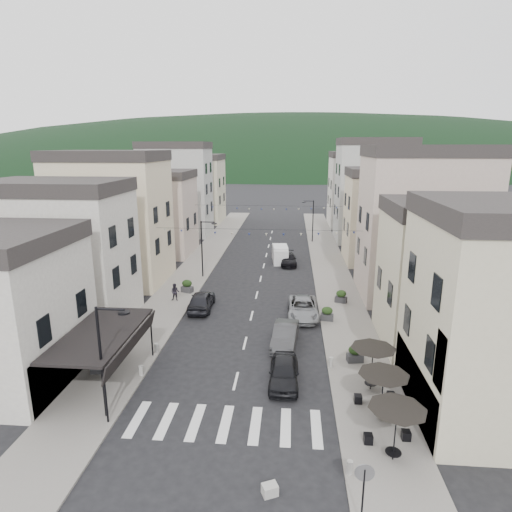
{
  "coord_description": "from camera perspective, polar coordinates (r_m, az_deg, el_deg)",
  "views": [
    {
      "loc": [
        3.07,
        -16.3,
        13.4
      ],
      "look_at": [
        -0.14,
        21.91,
        3.5
      ],
      "focal_mm": 30.0,
      "sensor_mm": 36.0,
      "label": 1
    }
  ],
  "objects": [
    {
      "name": "delivery_van",
      "position": [
        50.81,
        3.23,
        0.32
      ],
      "size": [
        2.08,
        4.39,
        2.03
      ],
      "rotation": [
        0.0,
        0.0,
        0.1
      ],
      "color": "silver",
      "rests_on": "ground"
    },
    {
      "name": "planter_rc",
      "position": [
        38.18,
        11.28,
        -5.3
      ],
      "size": [
        1.12,
        0.84,
        1.12
      ],
      "rotation": [
        0.0,
        0.0,
        -0.33
      ],
      "color": "#2A2A2C",
      "rests_on": "sidewalk_right"
    },
    {
      "name": "bunting_near",
      "position": [
        39.2,
        0.22,
        3.08
      ],
      "size": [
        19.0,
        0.28,
        0.62
      ],
      "color": "black",
      "rests_on": "ground"
    },
    {
      "name": "hill_backdrop",
      "position": [
        316.6,
        4.33,
        12.01
      ],
      "size": [
        640.0,
        360.0,
        70.0
      ],
      "primitive_type": "ellipsoid",
      "color": "black",
      "rests_on": "ground"
    },
    {
      "name": "concrete_block_b",
      "position": [
        19.26,
        1.86,
        -28.7
      ],
      "size": [
        0.73,
        0.66,
        0.45
      ],
      "primitive_type": "cube",
      "rotation": [
        0.0,
        0.0,
        0.43
      ],
      "color": "#A09F98",
      "rests_on": "ground"
    },
    {
      "name": "planter_rb",
      "position": [
        34.21,
        9.45,
        -7.6
      ],
      "size": [
        1.07,
        0.7,
        1.11
      ],
      "rotation": [
        0.0,
        0.0,
        -0.17
      ],
      "color": "#2F3032",
      "rests_on": "sidewalk_right"
    },
    {
      "name": "streetlamp_right_far",
      "position": [
        61.14,
        7.35,
        5.23
      ],
      "size": [
        1.7,
        0.56,
        6.0
      ],
      "color": "black",
      "rests_on": "ground"
    },
    {
      "name": "planter_la",
      "position": [
        28.19,
        -20.18,
        -13.36
      ],
      "size": [
        1.07,
        0.7,
        1.12
      ],
      "rotation": [
        0.0,
        0.0,
        0.16
      ],
      "color": "#2A2B2D",
      "rests_on": "sidewalk_left"
    },
    {
      "name": "parked_car_a",
      "position": [
        25.66,
        3.74,
        -15.18
      ],
      "size": [
        1.71,
        4.22,
        1.44
      ],
      "primitive_type": "imported",
      "rotation": [
        0.0,
        0.0,
        -0.0
      ],
      "color": "black",
      "rests_on": "ground"
    },
    {
      "name": "boutique_awning",
      "position": [
        25.81,
        -19.53,
        -9.9
      ],
      "size": [
        3.77,
        7.5,
        3.28
      ],
      "color": "black",
      "rests_on": "ground"
    },
    {
      "name": "bunting_far",
      "position": [
        54.94,
        1.56,
        6.36
      ],
      "size": [
        19.0,
        0.28,
        0.62
      ],
      "color": "black",
      "rests_on": "ground"
    },
    {
      "name": "parked_car_c",
      "position": [
        34.89,
        6.28,
        -6.92
      ],
      "size": [
        2.47,
        5.27,
        1.46
      ],
      "primitive_type": "imported",
      "rotation": [
        0.0,
        0.0,
        0.01
      ],
      "color": "gray",
      "rests_on": "ground"
    },
    {
      "name": "bollards",
      "position": [
        25.56,
        -2.88,
        -16.07
      ],
      "size": [
        11.66,
        10.26,
        0.6
      ],
      "color": "gray",
      "rests_on": "ground"
    },
    {
      "name": "sidewalk_right",
      "position": [
        50.31,
        9.68,
        -1.11
      ],
      "size": [
        4.0,
        76.0,
        0.12
      ],
      "primitive_type": "cube",
      "color": "slate",
      "rests_on": "ground"
    },
    {
      "name": "parked_car_e",
      "position": [
        36.44,
        -7.29,
        -5.89
      ],
      "size": [
        1.99,
        4.7,
        1.58
      ],
      "primitive_type": "imported",
      "rotation": [
        0.0,
        0.0,
        3.17
      ],
      "color": "black",
      "rests_on": "ground"
    },
    {
      "name": "planter_ra",
      "position": [
        28.42,
        13.09,
        -12.56
      ],
      "size": [
        1.07,
        0.69,
        1.12
      ],
      "rotation": [
        0.0,
        0.0,
        0.15
      ],
      "color": "#313133",
      "rests_on": "sidewalk_right"
    },
    {
      "name": "parked_car_d",
      "position": [
        49.71,
        4.33,
        -0.44
      ],
      "size": [
        2.07,
        4.53,
        1.28
      ],
      "primitive_type": "imported",
      "rotation": [
        0.0,
        0.0,
        0.06
      ],
      "color": "black",
      "rests_on": "ground"
    },
    {
      "name": "ground",
      "position": [
        21.33,
        -5.01,
        -24.52
      ],
      "size": [
        700.0,
        700.0,
        0.0
      ],
      "primitive_type": "plane",
      "color": "black",
      "rests_on": "ground"
    },
    {
      "name": "buildings_row_right",
      "position": [
        54.58,
        16.95,
        6.4
      ],
      "size": [
        10.2,
        54.16,
        14.5
      ],
      "color": "#BEB597",
      "rests_on": "ground"
    },
    {
      "name": "streetlamp_left_near",
      "position": [
        22.54,
        -19.4,
        -11.9
      ],
      "size": [
        1.7,
        0.56,
        6.0
      ],
      "color": "black",
      "rests_on": "ground"
    },
    {
      "name": "sidewalk_left",
      "position": [
        51.21,
        -7.28,
        -0.74
      ],
      "size": [
        4.0,
        76.0,
        0.12
      ],
      "primitive_type": "cube",
      "color": "slate",
      "rests_on": "ground"
    },
    {
      "name": "streetlamp_left_far",
      "position": [
        44.3,
        -6.9,
        1.72
      ],
      "size": [
        1.7,
        0.56,
        6.0
      ],
      "color": "black",
      "rests_on": "ground"
    },
    {
      "name": "pedestrian_b",
      "position": [
        38.47,
        -10.73,
        -4.75
      ],
      "size": [
        0.77,
        0.6,
        1.56
      ],
      "primitive_type": "imported",
      "rotation": [
        0.0,
        0.0,
        0.02
      ],
      "color": "black",
      "rests_on": "sidewalk_left"
    },
    {
      "name": "planter_lb",
      "position": [
        40.52,
        -9.18,
        -3.98
      ],
      "size": [
        1.21,
        0.92,
        1.2
      ],
      "rotation": [
        0.0,
        0.0,
        -0.35
      ],
      "color": "#333336",
      "rests_on": "sidewalk_left"
    },
    {
      "name": "cafe_terrace",
      "position": [
        22.55,
        16.62,
        -15.52
      ],
      "size": [
        2.5,
        8.1,
        2.53
      ],
      "color": "black",
      "rests_on": "ground"
    },
    {
      "name": "parked_car_b",
      "position": [
        30.02,
        3.9,
        -10.5
      ],
      "size": [
        2.0,
        4.64,
        1.49
      ],
      "primitive_type": "imported",
      "rotation": [
        0.0,
        0.0,
        -0.1
      ],
      "color": "#323234",
      "rests_on": "ground"
    },
    {
      "name": "traffic_sign",
      "position": [
        17.41,
        14.19,
        -27.28
      ],
      "size": [
        0.7,
        0.07,
        2.7
      ],
      "color": "black",
      "rests_on": "ground"
    },
    {
      "name": "pedestrian_a",
      "position": [
        33.63,
        -16.64,
        -7.96
      ],
      "size": [
        0.69,
        0.59,
        1.59
      ],
      "primitive_type": "imported",
      "rotation": [
        0.0,
        0.0,
        0.44
      ],
      "color": "black",
      "rests_on": "sidewalk_left"
    },
    {
      "name": "buildings_row_left",
      "position": [
        57.3,
        -13.19,
        6.8
      ],
      "size": [
        10.2,
        54.16,
        14.0
      ],
      "color": "#B7B0A8",
      "rests_on": "ground"
    }
  ]
}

